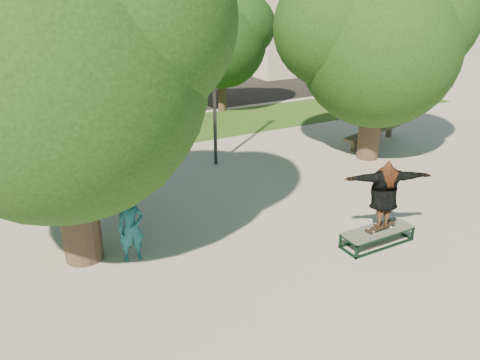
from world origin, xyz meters
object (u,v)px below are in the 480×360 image
car_silver_a (32,93)px  bystander (131,228)px  tree_right (376,38)px  bench (373,133)px  car_silver_b (130,94)px  tree_left (50,56)px  car_grey (116,97)px  grind_box (377,237)px  lamppost (214,71)px  car_dark (100,95)px

car_silver_a → bystander: bearing=-94.3°
tree_right → bench: (1.37, 1.04, -3.66)m
bystander → car_silver_b: (3.94, 13.45, -0.02)m
tree_left → car_grey: size_ratio=1.25×
grind_box → bench: (5.31, 5.80, 0.25)m
tree_right → car_silver_b: 12.44m
tree_left → car_grey: bearing=71.4°
tree_left → lamppost: bearing=36.4°
car_grey → tree_right: bearing=-67.6°
lamppost → grind_box: lamppost is taller
lamppost → bench: 6.90m
tree_left → grind_box: (6.26, -2.77, -4.23)m
grind_box → bench: bearing=47.5°
grind_box → tree_left: bearing=156.1°
tree_right → grind_box: tree_right is taller
bench → car_silver_a: (-10.78, 12.38, 0.33)m
bench → car_silver_a: car_silver_a is taller
car_dark → bench: bearing=-62.4°
lamppost → bystander: lamppost is taller
bench → car_dark: 13.08m
bystander → car_grey: bearing=79.2°
tree_right → bystander: tree_right is taller
grind_box → bystander: bearing=158.2°
bystander → bench: size_ratio=0.46×
bystander → car_dark: (2.62, 14.11, -0.07)m
car_silver_a → car_dark: size_ratio=1.03×
tree_right → grind_box: bearing=-129.6°
lamppost → car_dark: size_ratio=1.40×
lamppost → car_silver_b: lamppost is taller
tree_left → car_silver_b: size_ratio=1.35×
tree_right → grind_box: (-3.95, -4.76, -3.90)m
bystander → car_silver_b: 14.01m
grind_box → car_dark: (-2.61, 16.21, 0.53)m
tree_right → car_grey: tree_right is taller
car_silver_a → lamppost: bearing=-73.8°
grind_box → bench: 7.87m
tree_left → car_grey: tree_left is taller
car_grey → car_silver_b: bearing=17.6°
tree_left → car_dark: tree_left is taller
car_grey → car_silver_b: size_ratio=1.08×
car_grey → grind_box: bearing=-89.8°
tree_right → car_dark: (-6.56, 11.44, -3.37)m
tree_right → lamppost: bearing=158.7°
car_silver_a → car_silver_b: size_ratio=0.86×
tree_left → bench: (11.58, 3.03, -3.98)m
car_dark → car_silver_b: (1.31, -0.66, 0.04)m
bystander → car_silver_b: bearing=76.4°
tree_right → car_dark: bearing=119.8°
tree_right → lamppost: size_ratio=1.07×
tree_right → bystander: (-9.18, -2.67, -3.31)m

